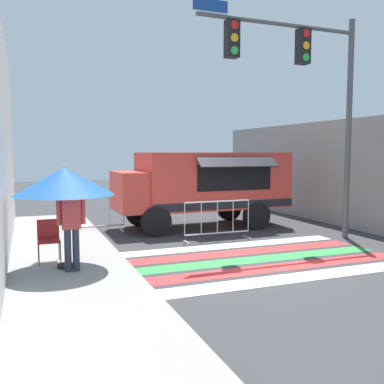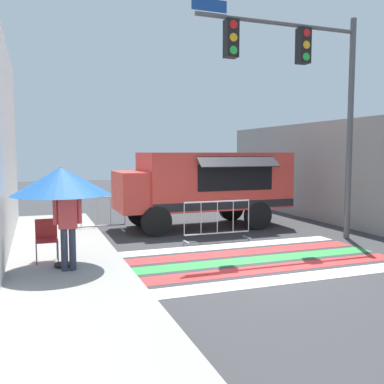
% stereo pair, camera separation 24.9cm
% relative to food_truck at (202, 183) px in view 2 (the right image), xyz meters
% --- Properties ---
extents(ground_plane, '(60.00, 60.00, 0.00)m').
position_rel_food_truck_xyz_m(ground_plane, '(-0.49, -4.67, -1.46)').
color(ground_plane, '#38383A').
extents(sidewalk_left, '(4.40, 16.00, 0.18)m').
position_rel_food_truck_xyz_m(sidewalk_left, '(-5.52, -4.67, -1.37)').
color(sidewalk_left, '#99968E').
rests_on(sidewalk_left, ground_plane).
extents(concrete_wall_right, '(0.20, 16.00, 3.50)m').
position_rel_food_truck_xyz_m(concrete_wall_right, '(4.45, -1.67, 0.30)').
color(concrete_wall_right, gray).
rests_on(concrete_wall_right, ground_plane).
extents(crosswalk_painted, '(6.40, 3.60, 0.01)m').
position_rel_food_truck_xyz_m(crosswalk_painted, '(-0.49, -4.35, -1.45)').
color(crosswalk_painted, white).
rests_on(crosswalk_painted, ground_plane).
extents(food_truck, '(5.51, 2.59, 2.43)m').
position_rel_food_truck_xyz_m(food_truck, '(0.00, 0.00, 0.00)').
color(food_truck, '#D13D33').
rests_on(food_truck, ground_plane).
extents(traffic_signal_pole, '(4.79, 0.29, 6.06)m').
position_rel_food_truck_xyz_m(traffic_signal_pole, '(1.70, -3.04, 2.95)').
color(traffic_signal_pole, '#515456').
rests_on(traffic_signal_pole, ground_plane).
extents(patio_umbrella, '(1.91, 1.91, 1.97)m').
position_rel_food_truck_xyz_m(patio_umbrella, '(-4.55, -4.13, 0.41)').
color(patio_umbrella, black).
rests_on(patio_umbrella, sidewalk_left).
extents(folding_chair, '(0.44, 0.44, 0.87)m').
position_rel_food_truck_xyz_m(folding_chair, '(-4.84, -3.53, -0.76)').
color(folding_chair, '#4C4C51').
rests_on(folding_chair, sidewalk_left).
extents(vendor_person, '(0.53, 0.23, 1.73)m').
position_rel_food_truck_xyz_m(vendor_person, '(-4.47, -4.45, -0.29)').
color(vendor_person, '#2D3347').
rests_on(vendor_person, sidewalk_left).
extents(barricade_front, '(1.96, 0.44, 1.10)m').
position_rel_food_truck_xyz_m(barricade_front, '(-0.33, -2.05, -0.91)').
color(barricade_front, '#B7BABF').
rests_on(barricade_front, ground_plane).
extents(barricade_side, '(1.79, 0.44, 1.10)m').
position_rel_food_truck_xyz_m(barricade_side, '(-3.34, 0.27, -0.92)').
color(barricade_side, '#B7BABF').
rests_on(barricade_side, ground_plane).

